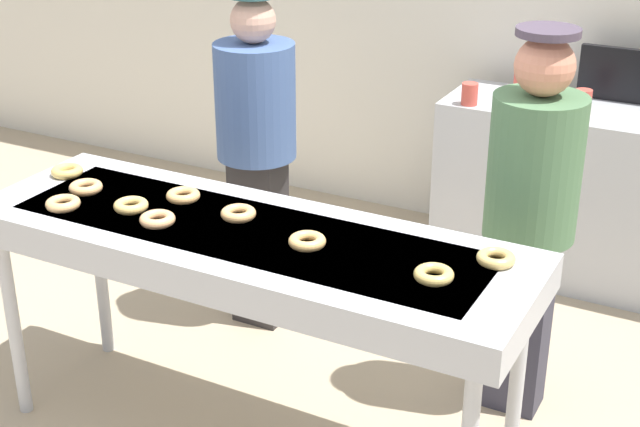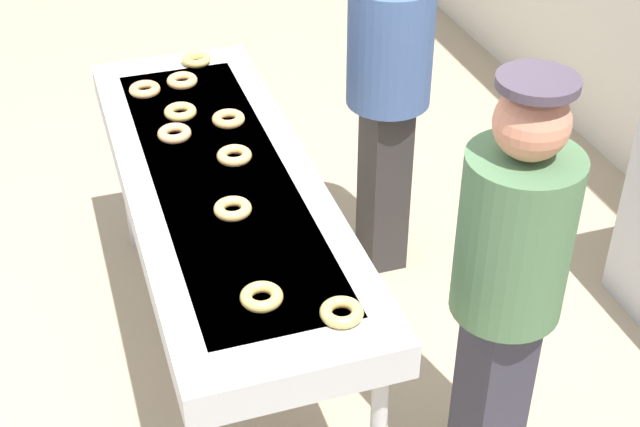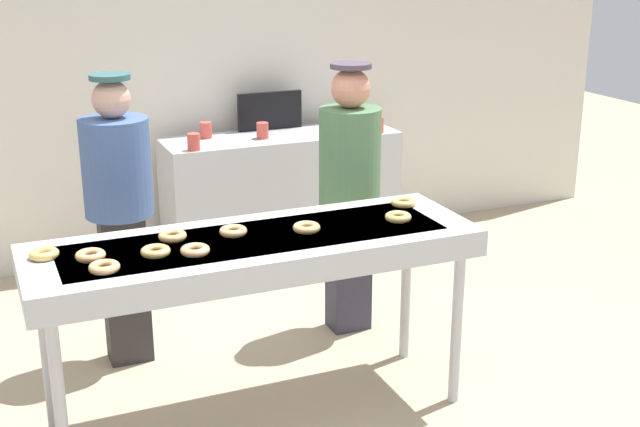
% 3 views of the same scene
% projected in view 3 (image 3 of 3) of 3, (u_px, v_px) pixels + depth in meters
% --- Properties ---
extents(ground_plane, '(16.00, 16.00, 0.00)m').
position_uv_depth(ground_plane, '(259.00, 414.00, 4.36)').
color(ground_plane, tan).
extents(back_wall, '(8.00, 0.12, 2.82)m').
position_uv_depth(back_wall, '(141.00, 71.00, 6.14)').
color(back_wall, silver).
rests_on(back_wall, ground).
extents(fryer_conveyor, '(2.17, 0.70, 0.96)m').
position_uv_depth(fryer_conveyor, '(255.00, 252.00, 4.08)').
color(fryer_conveyor, '#B7BABF').
rests_on(fryer_conveyor, ground).
extents(glazed_donut_0, '(0.15, 0.15, 0.04)m').
position_uv_depth(glazed_donut_0, '(233.00, 231.00, 4.09)').
color(glazed_donut_0, '#E8AE69').
rests_on(glazed_donut_0, fryer_conveyor).
extents(glazed_donut_1, '(0.18, 0.18, 0.04)m').
position_uv_depth(glazed_donut_1, '(195.00, 250.00, 3.84)').
color(glazed_donut_1, '#ECAB70').
rests_on(glazed_donut_1, fryer_conveyor).
extents(glazed_donut_2, '(0.18, 0.18, 0.04)m').
position_uv_depth(glazed_donut_2, '(156.00, 251.00, 3.82)').
color(glazed_donut_2, '#E5B964').
rests_on(glazed_donut_2, fryer_conveyor).
extents(glazed_donut_3, '(0.19, 0.19, 0.04)m').
position_uv_depth(glazed_donut_3, '(307.00, 228.00, 4.14)').
color(glazed_donut_3, '#ECB466').
rests_on(glazed_donut_3, fryer_conveyor).
extents(glazed_donut_4, '(0.18, 0.18, 0.04)m').
position_uv_depth(glazed_donut_4, '(91.00, 255.00, 3.78)').
color(glazed_donut_4, '#E9AC6A').
rests_on(glazed_donut_4, fryer_conveyor).
extents(glazed_donut_5, '(0.19, 0.19, 0.04)m').
position_uv_depth(glazed_donut_5, '(44.00, 254.00, 3.79)').
color(glazed_donut_5, '#E0BA5F').
rests_on(glazed_donut_5, fryer_conveyor).
extents(glazed_donut_6, '(0.17, 0.17, 0.04)m').
position_uv_depth(glazed_donut_6, '(403.00, 202.00, 4.54)').
color(glazed_donut_6, '#DCB664').
rests_on(glazed_donut_6, fryer_conveyor).
extents(glazed_donut_7, '(0.18, 0.18, 0.04)m').
position_uv_depth(glazed_donut_7, '(172.00, 236.00, 4.02)').
color(glazed_donut_7, '#E3AA64').
rests_on(glazed_donut_7, fryer_conveyor).
extents(glazed_donut_8, '(0.15, 0.15, 0.04)m').
position_uv_depth(glazed_donut_8, '(398.00, 217.00, 4.30)').
color(glazed_donut_8, '#E0BA60').
rests_on(glazed_donut_8, fryer_conveyor).
extents(glazed_donut_9, '(0.19, 0.19, 0.04)m').
position_uv_depth(glazed_donut_9, '(104.00, 267.00, 3.64)').
color(glazed_donut_9, '#E6AD6B').
rests_on(glazed_donut_9, fryer_conveyor).
extents(worker_baker, '(0.37, 0.37, 1.65)m').
position_uv_depth(worker_baker, '(119.00, 200.00, 4.64)').
color(worker_baker, '#2B2829').
rests_on(worker_baker, ground).
extents(worker_assistant, '(0.37, 0.37, 1.65)m').
position_uv_depth(worker_assistant, '(350.00, 181.00, 5.04)').
color(worker_assistant, '#302F3E').
rests_on(worker_assistant, ground).
extents(prep_counter, '(1.74, 0.55, 0.95)m').
position_uv_depth(prep_counter, '(281.00, 197.00, 6.37)').
color(prep_counter, '#B7BABF').
rests_on(prep_counter, ground).
extents(paper_cup_0, '(0.09, 0.09, 0.12)m').
position_uv_depth(paper_cup_0, '(194.00, 142.00, 5.76)').
color(paper_cup_0, '#CC4C3F').
rests_on(paper_cup_0, prep_counter).
extents(paper_cup_1, '(0.09, 0.09, 0.12)m').
position_uv_depth(paper_cup_1, '(378.00, 125.00, 6.29)').
color(paper_cup_1, '#CC4C3F').
rests_on(paper_cup_1, prep_counter).
extents(paper_cup_2, '(0.09, 0.09, 0.12)m').
position_uv_depth(paper_cup_2, '(206.00, 130.00, 6.12)').
color(paper_cup_2, '#CC4C3F').
rests_on(paper_cup_2, prep_counter).
extents(paper_cup_3, '(0.09, 0.09, 0.12)m').
position_uv_depth(paper_cup_3, '(358.00, 115.00, 6.63)').
color(paper_cup_3, '#CC4C3F').
rests_on(paper_cup_3, prep_counter).
extents(paper_cup_4, '(0.09, 0.09, 0.12)m').
position_uv_depth(paper_cup_4, '(263.00, 130.00, 6.11)').
color(paper_cup_4, '#CC4C3F').
rests_on(paper_cup_4, prep_counter).
extents(menu_display, '(0.50, 0.04, 0.28)m').
position_uv_depth(menu_display, '(270.00, 111.00, 6.38)').
color(menu_display, black).
rests_on(menu_display, prep_counter).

